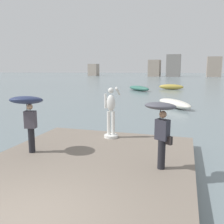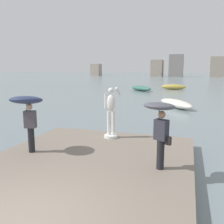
{
  "view_description": "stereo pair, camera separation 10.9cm",
  "coord_description": "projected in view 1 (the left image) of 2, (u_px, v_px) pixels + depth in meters",
  "views": [
    {
      "loc": [
        2.9,
        -3.53,
        3.29
      ],
      "look_at": [
        0.0,
        5.97,
        1.55
      ],
      "focal_mm": 39.16,
      "sensor_mm": 36.0,
      "label": 1
    },
    {
      "loc": [
        3.0,
        -3.5,
        3.29
      ],
      "look_at": [
        0.0,
        5.97,
        1.55
      ],
      "focal_mm": 39.16,
      "sensor_mm": 36.0,
      "label": 2
    }
  ],
  "objects": [
    {
      "name": "boat_leftward",
      "position": [
        139.0,
        88.0,
        38.37
      ],
      "size": [
        4.77,
        5.16,
        0.75
      ],
      "color": "#336B5B",
      "rests_on": "ground"
    },
    {
      "name": "ground_plane",
      "position": [
        169.0,
        89.0,
        42.42
      ],
      "size": [
        400.0,
        400.0,
        0.0
      ],
      "primitive_type": "plane",
      "color": "slate"
    },
    {
      "name": "onlooker_right",
      "position": [
        161.0,
        119.0,
        7.02
      ],
      "size": [
        1.23,
        1.23,
        1.99
      ],
      "color": "black",
      "rests_on": "pier"
    },
    {
      "name": "onlooker_left",
      "position": [
        27.0,
        107.0,
        8.39
      ],
      "size": [
        1.31,
        1.33,
        2.05
      ],
      "color": "black",
      "rests_on": "pier"
    },
    {
      "name": "boat_mid",
      "position": [
        174.0,
        103.0,
        21.38
      ],
      "size": [
        3.73,
        4.73,
        0.71
      ],
      "color": "silver",
      "rests_on": "ground"
    },
    {
      "name": "distant_skyline",
      "position": [
        181.0,
        67.0,
        112.71
      ],
      "size": [
        85.54,
        11.42,
        12.06
      ],
      "color": "#A89989",
      "rests_on": "ground"
    },
    {
      "name": "pier",
      "position": [
        70.0,
        184.0,
        6.63
      ],
      "size": [
        6.53,
        10.12,
        0.4
      ],
      "primitive_type": "cube",
      "color": "slate",
      "rests_on": "ground"
    },
    {
      "name": "statue_white_figure",
      "position": [
        111.0,
        114.0,
        10.33
      ],
      "size": [
        0.59,
        0.86,
        2.18
      ],
      "color": "white",
      "rests_on": "pier"
    },
    {
      "name": "boat_near",
      "position": [
        171.0,
        87.0,
        40.48
      ],
      "size": [
        4.06,
        1.34,
        0.87
      ],
      "color": "#B2993D",
      "rests_on": "ground"
    }
  ]
}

